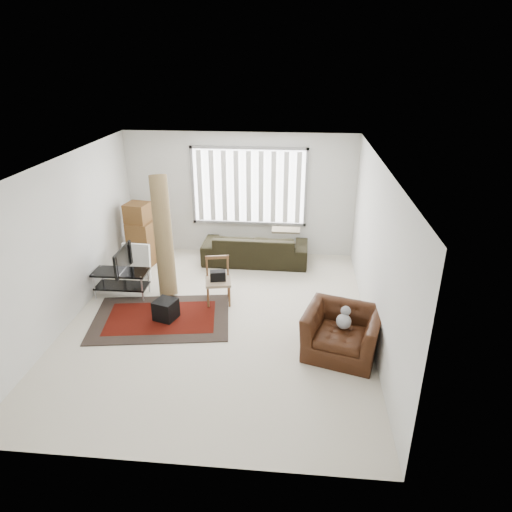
% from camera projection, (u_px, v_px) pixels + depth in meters
% --- Properties ---
extents(room, '(6.00, 6.02, 2.71)m').
position_uv_depth(room, '(223.00, 213.00, 7.54)').
color(room, beige).
rests_on(room, ground).
extents(persian_rug, '(2.50, 1.86, 0.02)m').
position_uv_depth(persian_rug, '(161.00, 318.00, 7.84)').
color(persian_rug, black).
rests_on(persian_rug, ground).
extents(tv_stand, '(1.00, 0.45, 0.50)m').
position_uv_depth(tv_stand, '(121.00, 278.00, 8.46)').
color(tv_stand, black).
rests_on(tv_stand, ground).
extents(tv, '(0.11, 0.81, 0.47)m').
position_uv_depth(tv, '(119.00, 260.00, 8.31)').
color(tv, black).
rests_on(tv, tv_stand).
extents(subwoofer, '(0.43, 0.43, 0.34)m').
position_uv_depth(subwoofer, '(166.00, 309.00, 7.75)').
color(subwoofer, black).
rests_on(subwoofer, persian_rug).
extents(moving_boxes, '(0.63, 0.59, 1.35)m').
position_uv_depth(moving_boxes, '(141.00, 236.00, 9.67)').
color(moving_boxes, brown).
rests_on(moving_boxes, ground).
extents(white_flatpack, '(0.57, 0.20, 0.72)m').
position_uv_depth(white_flatpack, '(137.00, 261.00, 9.17)').
color(white_flatpack, silver).
rests_on(white_flatpack, ground).
extents(rolled_rug, '(0.64, 1.06, 2.21)m').
position_uv_depth(rolled_rug, '(163.00, 235.00, 8.42)').
color(rolled_rug, brown).
rests_on(rolled_rug, ground).
extents(sofa, '(2.26, 1.00, 0.86)m').
position_uv_depth(sofa, '(255.00, 244.00, 9.81)').
color(sofa, black).
rests_on(sofa, ground).
extents(side_chair, '(0.53, 0.53, 0.84)m').
position_uv_depth(side_chair, '(218.00, 279.00, 8.21)').
color(side_chair, '#867258').
rests_on(side_chair, ground).
extents(armchair, '(1.32, 1.22, 0.81)m').
position_uv_depth(armchair, '(342.00, 330.00, 6.78)').
color(armchair, '#34180A').
rests_on(armchair, ground).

